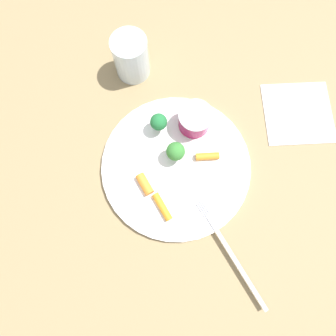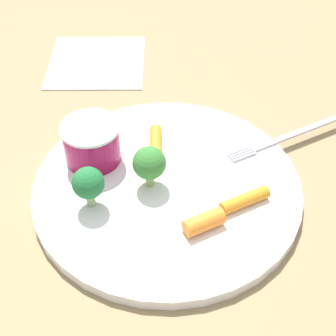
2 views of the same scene
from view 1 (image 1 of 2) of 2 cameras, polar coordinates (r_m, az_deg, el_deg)
name	(u,v)px [view 1 (image 1 of 2)]	position (r m, az deg, el deg)	size (l,w,h in m)	color
ground_plane	(176,167)	(0.52, 1.55, 0.20)	(2.40, 2.40, 0.00)	#8C7650
plate	(176,166)	(0.52, 1.57, 0.37)	(0.26, 0.26, 0.01)	white
sauce_cup	(195,120)	(0.52, 5.27, 9.44)	(0.06, 0.06, 0.04)	maroon
broccoli_floret_0	(176,151)	(0.49, 1.51, 3.27)	(0.03, 0.03, 0.04)	#8CB461
broccoli_floret_1	(159,122)	(0.51, -1.85, 8.99)	(0.03, 0.03, 0.04)	#94B073
carrot_stick_0	(145,184)	(0.50, -4.60, -3.19)	(0.02, 0.02, 0.04)	orange
carrot_stick_1	(161,207)	(0.49, -1.31, -7.59)	(0.01, 0.01, 0.05)	orange
carrot_stick_2	(207,156)	(0.51, 7.74, 2.30)	(0.01, 0.01, 0.04)	orange
fork	(230,252)	(0.50, 12.04, -15.75)	(0.14, 0.16, 0.00)	silver
drinking_glass	(131,57)	(0.57, -7.26, 20.79)	(0.06, 0.06, 0.08)	silver
napkin	(298,113)	(0.61, 24.19, 9.86)	(0.12, 0.13, 0.00)	silver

